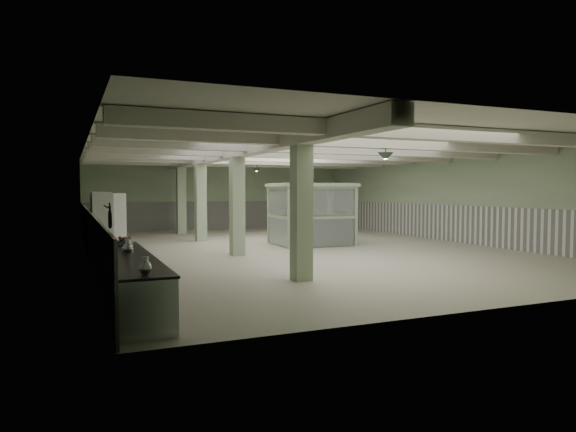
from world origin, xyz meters
name	(u,v)px	position (x,y,z in m)	size (l,w,h in m)	color
floor	(295,248)	(0.00, 0.00, 0.00)	(20.00, 20.00, 0.00)	beige
ceiling	(295,149)	(0.00, 0.00, 3.60)	(14.00, 20.00, 0.02)	silver
wall_back	(220,196)	(0.00, 10.00, 1.80)	(14.00, 0.02, 3.60)	#AAC29B
wall_front	(517,209)	(0.00, -10.00, 1.80)	(14.00, 0.02, 3.60)	#AAC29B
wall_left	(87,201)	(-7.00, 0.00, 1.80)	(0.02, 20.00, 3.60)	#AAC29B
wall_right	(449,198)	(7.00, 0.00, 1.80)	(0.02, 20.00, 3.60)	#AAC29B
wainscot_left	(89,235)	(-6.97, 0.00, 0.75)	(0.05, 19.90, 1.50)	white
wainscot_right	(448,223)	(6.97, 0.00, 0.75)	(0.05, 19.90, 1.50)	white
wainscot_back	(220,215)	(0.00, 9.97, 0.75)	(13.90, 0.05, 1.50)	white
girder	(228,153)	(-2.50, 0.00, 3.38)	(0.45, 19.90, 0.40)	silver
beam_a	(430,133)	(0.00, -7.50, 3.42)	(13.90, 0.35, 0.32)	silver
beam_b	(370,142)	(0.00, -5.00, 3.42)	(13.90, 0.35, 0.32)	silver
beam_c	(327,149)	(0.00, -2.50, 3.42)	(13.90, 0.35, 0.32)	silver
beam_d	(295,154)	(0.00, 0.00, 3.42)	(13.90, 0.35, 0.32)	silver
beam_e	(270,158)	(0.00, 2.50, 3.42)	(13.90, 0.35, 0.32)	silver
beam_f	(250,161)	(0.00, 5.00, 3.42)	(13.90, 0.35, 0.32)	silver
beam_g	(233,164)	(0.00, 7.50, 3.42)	(13.90, 0.35, 0.32)	silver
column_a	(301,204)	(-2.50, -6.00, 1.80)	(0.42, 0.42, 3.60)	#B0C7A0
column_b	(237,200)	(-2.50, -1.00, 1.80)	(0.42, 0.42, 3.60)	#B0C7A0
column_c	(201,198)	(-2.50, 4.00, 1.80)	(0.42, 0.42, 3.60)	#B0C7A0
column_d	(181,196)	(-2.50, 8.00, 1.80)	(0.42, 0.42, 3.60)	#B0C7A0
hook_rail	(107,207)	(-6.93, -7.60, 1.85)	(0.02, 0.02, 1.20)	black
pendant_front	(386,156)	(0.50, -5.00, 3.05)	(0.44, 0.44, 0.22)	#2E3E30
pendant_mid	(302,165)	(0.50, 0.50, 3.05)	(0.44, 0.44, 0.22)	#2E3E30
pendant_back	(257,170)	(0.50, 5.50, 3.05)	(0.44, 0.44, 0.22)	#2E3E30
prep_counter	(128,280)	(-6.54, -7.00, 0.46)	(0.92, 5.28, 0.91)	#B6B7BB
pitcher_near	(145,266)	(-6.52, -9.31, 1.03)	(0.18, 0.21, 0.27)	#B6B7BB
pitcher_far	(128,247)	(-6.49, -6.65, 1.04)	(0.19, 0.22, 0.29)	#B6B7BB
veg_colander	(124,242)	(-6.43, -5.13, 0.99)	(0.42, 0.42, 0.19)	#3C3C40
orange_bowl	(127,250)	(-6.47, -6.36, 0.94)	(0.23, 0.23, 0.08)	#B2B2B7
skillet_near	(110,220)	(-6.88, -7.73, 1.63)	(0.26, 0.26, 0.03)	black
skillet_far	(110,220)	(-6.88, -7.61, 1.63)	(0.31, 0.31, 0.04)	black
walkin_cooler	(102,228)	(-6.62, -0.36, 0.97)	(0.98, 2.12, 1.94)	silver
guard_booth	(311,203)	(1.13, 0.98, 1.64)	(3.03, 2.60, 2.39)	#A1B792
filing_cabinet	(344,226)	(2.92, 1.58, 0.65)	(0.42, 0.60, 1.30)	#5C5E4E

